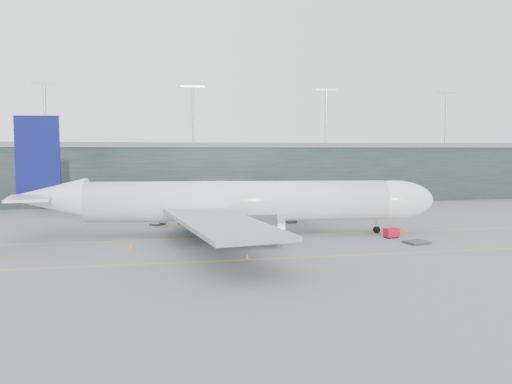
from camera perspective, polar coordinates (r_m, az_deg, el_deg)
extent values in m
plane|color=#5B5B60|center=(80.19, -8.25, -4.82)|extent=(320.00, 320.00, 0.00)
cube|color=gold|center=(76.25, -8.10, -5.31)|extent=(160.00, 0.25, 0.02)
cube|color=gold|center=(60.59, -7.28, -7.95)|extent=(160.00, 0.25, 0.02)
cube|color=gold|center=(100.26, -5.97, -2.86)|extent=(0.25, 60.00, 0.02)
cube|color=black|center=(137.17, -9.51, 2.10)|extent=(240.00, 35.00, 14.00)
cube|color=slate|center=(137.03, -9.56, 5.27)|extent=(240.00, 36.00, 1.20)
cylinder|color=#9E9EA3|center=(129.93, -22.96, 8.26)|extent=(0.60, 0.60, 14.00)
cylinder|color=#9E9EA3|center=(127.57, -7.21, 8.67)|extent=(0.60, 0.60, 14.00)
cylinder|color=#9E9EA3|center=(134.61, 8.00, 8.45)|extent=(0.60, 0.60, 14.00)
cylinder|color=#9E9EA3|center=(149.71, 20.88, 7.82)|extent=(0.60, 0.60, 14.00)
cylinder|color=white|center=(78.32, -2.03, -1.04)|extent=(47.01, 11.82, 6.28)
ellipsoid|color=white|center=(83.05, 15.34, -0.88)|extent=(13.85, 7.82, 6.28)
cone|color=white|center=(82.37, -22.53, -0.62)|extent=(11.78, 7.32, 6.03)
cube|color=gray|center=(78.58, -2.77, -2.81)|extent=(16.70, 6.97, 2.03)
cube|color=black|center=(84.33, 17.82, -0.16)|extent=(2.58, 3.28, 0.81)
cube|color=gray|center=(62.81, -4.25, -3.44)|extent=(13.65, 30.45, 0.56)
cylinder|color=#3D3E43|center=(69.25, -0.04, -4.09)|extent=(7.46, 4.37, 3.54)
cube|color=gray|center=(93.99, -4.25, -0.69)|extent=(19.82, 30.60, 0.56)
cylinder|color=#3D3E43|center=(88.28, -0.95, -2.16)|extent=(7.46, 4.37, 3.54)
cube|color=#090D50|center=(82.54, -23.68, 3.79)|extent=(6.60, 1.29, 12.15)
cube|color=white|center=(77.42, -24.55, -0.64)|extent=(6.80, 9.81, 0.35)
cube|color=white|center=(87.92, -22.04, 0.05)|extent=(8.57, 10.54, 0.35)
cylinder|color=black|center=(82.85, 13.61, -4.21)|extent=(1.15, 0.54, 1.11)
cylinder|color=#9E9EA3|center=(82.73, 13.62, -3.69)|extent=(0.30, 0.30, 2.63)
cylinder|color=black|center=(74.10, -5.02, -5.07)|extent=(1.37, 0.66, 1.32)
cylinder|color=black|center=(83.69, -4.93, -3.93)|extent=(1.37, 0.66, 1.32)
cube|color=#2E2D33|center=(83.96, 6.05, -1.32)|extent=(3.16, 3.47, 2.48)
cube|color=#2E2D33|center=(90.72, 4.21, -0.85)|extent=(3.43, 11.68, 2.21)
cube|color=#2E2D33|center=(101.46, 1.83, -0.23)|extent=(3.65, 11.70, 2.30)
cube|color=#2E2D33|center=(112.36, -0.09, 0.26)|extent=(3.87, 11.73, 2.39)
cylinder|color=#9E9EA3|center=(91.60, 4.06, -2.52)|extent=(0.44, 0.44, 3.36)
cube|color=#3D3E43|center=(91.78, 4.05, -3.37)|extent=(1.90, 1.51, 0.62)
cylinder|color=#2E2D33|center=(122.33, 0.55, 0.63)|extent=(3.54, 3.54, 2.66)
cylinder|color=#2E2D33|center=(122.57, 0.55, -0.69)|extent=(1.59, 1.59, 3.19)
cube|color=#AA0C21|center=(78.89, 15.21, -4.49)|extent=(2.39, 1.81, 1.27)
cylinder|color=black|center=(78.14, 14.99, -5.05)|extent=(0.41, 0.23, 0.39)
cylinder|color=black|center=(79.12, 15.87, -4.94)|extent=(0.41, 0.23, 0.39)
cylinder|color=black|center=(78.88, 14.54, -4.94)|extent=(0.41, 0.23, 0.39)
cylinder|color=black|center=(79.86, 15.42, -4.85)|extent=(0.41, 0.23, 0.39)
cube|color=#333236|center=(75.36, 17.91, -5.48)|extent=(3.71, 3.21, 0.32)
cube|color=#3D3E43|center=(90.75, -11.33, -3.64)|extent=(2.63, 2.38, 0.21)
cube|color=#B5B9C2|center=(90.62, -11.34, -3.03)|extent=(2.19, 2.13, 1.61)
cube|color=#24408F|center=(90.51, -11.35, -2.51)|extent=(2.26, 2.20, 0.09)
cube|color=#3D3E43|center=(91.67, -10.96, -3.55)|extent=(2.39, 2.02, 0.22)
cube|color=silver|center=(91.53, -10.97, -2.94)|extent=(1.94, 1.85, 1.64)
cube|color=#24408F|center=(91.42, -10.98, -2.41)|extent=(2.01, 1.91, 0.09)
cube|color=#3D3E43|center=(90.49, -8.05, -3.61)|extent=(2.72, 2.47, 0.22)
cube|color=silver|center=(90.35, -8.05, -2.98)|extent=(2.26, 2.20, 1.67)
cube|color=#24408F|center=(90.24, -8.06, -2.44)|extent=(2.34, 2.27, 0.09)
cone|color=#D14D0B|center=(84.19, 16.53, -4.29)|extent=(0.41, 0.41, 0.65)
cone|color=orange|center=(62.07, -1.04, -7.31)|extent=(0.41, 0.41, 0.65)
cone|color=#D65E0B|center=(90.08, -3.11, -3.49)|extent=(0.45, 0.45, 0.71)
cone|color=orange|center=(70.01, -14.14, -6.03)|extent=(0.46, 0.46, 0.73)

